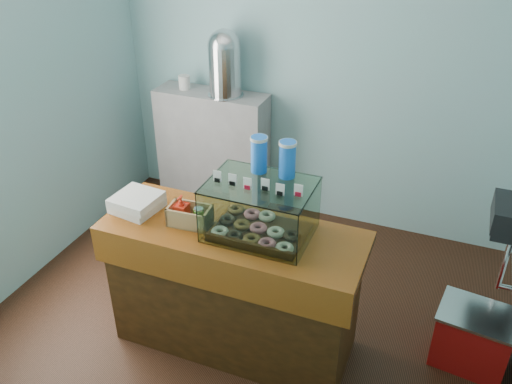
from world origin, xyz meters
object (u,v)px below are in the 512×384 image
at_px(coffee_urn, 225,61).
at_px(red_cooler, 473,337).
at_px(counter, 234,288).
at_px(display_case, 262,205).

distance_m(coffee_urn, red_cooler, 2.77).
bearing_deg(counter, display_case, 20.44).
relative_size(counter, display_case, 2.65).
relative_size(counter, coffee_urn, 2.86).
relative_size(coffee_urn, red_cooler, 1.11).
bearing_deg(coffee_urn, counter, -64.33).
bearing_deg(red_cooler, coffee_urn, 159.71).
distance_m(display_case, red_cooler, 1.61).
height_order(display_case, red_cooler, display_case).
bearing_deg(display_case, counter, -159.50).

